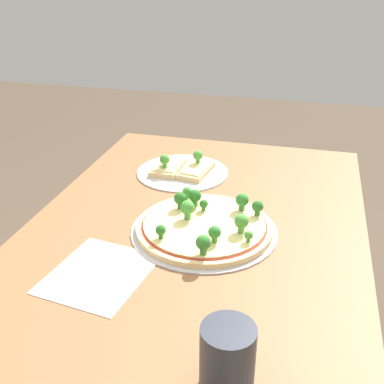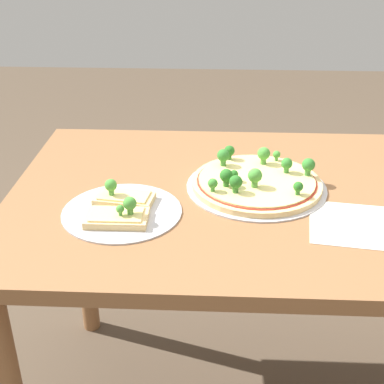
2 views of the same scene
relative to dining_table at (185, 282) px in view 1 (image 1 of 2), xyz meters
name	(u,v)px [view 1 (image 1 of 2)]	position (x,y,z in m)	size (l,w,h in m)	color
dining_table	(185,282)	(0.00, 0.00, 0.00)	(1.37, 0.81, 0.76)	brown
pizza_tray_whole	(205,226)	(-0.08, 0.03, 0.11)	(0.35, 0.35, 0.07)	#B7B7BC
pizza_tray_slice	(181,169)	(-0.39, -0.12, 0.11)	(0.27, 0.27, 0.06)	#B7B7BC
drinking_cup	(227,359)	(0.36, 0.16, 0.15)	(0.08, 0.08, 0.12)	#2D333D
paper_menu	(99,274)	(0.14, -0.15, 0.10)	(0.22, 0.19, 0.00)	silver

